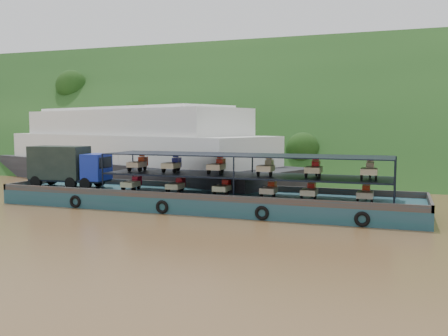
% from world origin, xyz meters
% --- Properties ---
extents(ground, '(160.00, 160.00, 0.00)m').
position_xyz_m(ground, '(0.00, 0.00, 0.00)').
color(ground, brown).
rests_on(ground, ground).
extents(hillside, '(140.00, 39.60, 39.60)m').
position_xyz_m(hillside, '(0.00, 36.00, 0.00)').
color(hillside, '#133312').
rests_on(hillside, ground).
extents(cargo_barge, '(35.00, 7.18, 4.95)m').
position_xyz_m(cargo_barge, '(-4.62, 0.77, 1.24)').
color(cargo_barge, '#154549').
rests_on(cargo_barge, ground).
extents(passenger_ferry, '(45.10, 26.52, 8.94)m').
position_xyz_m(passenger_ferry, '(-18.19, 14.98, 3.87)').
color(passenger_ferry, black).
rests_on(passenger_ferry, ground).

